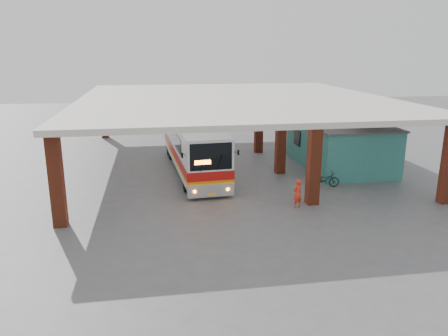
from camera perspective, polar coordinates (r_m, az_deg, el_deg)
name	(u,v)px	position (r m, az deg, el deg)	size (l,w,h in m)	color
ground	(244,189)	(25.53, 2.68, -2.74)	(90.00, 90.00, 0.00)	#515154
brick_columns	(250,135)	(30.01, 3.44, 4.29)	(20.10, 21.60, 4.35)	maroon
canopy_roof	(233,99)	(30.93, 1.20, 9.00)	(21.00, 23.00, 0.30)	beige
shop_building	(339,144)	(31.10, 14.82, 3.05)	(5.20, 8.20, 3.11)	#286664
coach_bus	(193,145)	(28.80, -4.05, 2.97)	(3.34, 12.31, 3.55)	silver
motorcycle	(324,180)	(26.33, 12.96, -1.48)	(0.63, 1.80, 0.95)	black
pedestrian	(297,193)	(22.64, 9.57, -3.30)	(0.56, 0.37, 1.53)	red
red_chair	(282,148)	(34.91, 7.56, 2.67)	(0.50, 0.50, 0.72)	red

